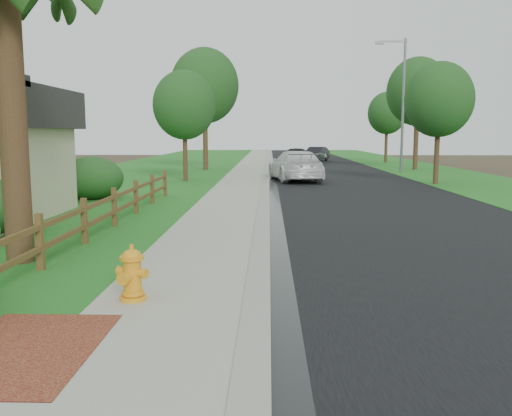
{
  "coord_description": "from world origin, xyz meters",
  "views": [
    {
      "loc": [
        0.57,
        -6.79,
        2.52
      ],
      "look_at": [
        0.28,
        5.62,
        0.83
      ],
      "focal_mm": 38.0,
      "sensor_mm": 36.0,
      "label": 1
    }
  ],
  "objects_px": {
    "white_suv": "(295,166)",
    "fire_hydrant": "(132,275)",
    "dark_car_mid": "(296,156)",
    "ranch_fence": "(101,212)",
    "streetlight": "(401,98)"
  },
  "relations": [
    {
      "from": "white_suv",
      "to": "fire_hydrant",
      "type": "bearing_deg",
      "value": 71.6
    },
    {
      "from": "ranch_fence",
      "to": "streetlight",
      "type": "height_order",
      "value": "streetlight"
    },
    {
      "from": "white_suv",
      "to": "streetlight",
      "type": "bearing_deg",
      "value": -147.1
    },
    {
      "from": "ranch_fence",
      "to": "fire_hydrant",
      "type": "bearing_deg",
      "value": -68.52
    },
    {
      "from": "ranch_fence",
      "to": "white_suv",
      "type": "bearing_deg",
      "value": 71.0
    },
    {
      "from": "white_suv",
      "to": "dark_car_mid",
      "type": "relative_size",
      "value": 1.32
    },
    {
      "from": "fire_hydrant",
      "to": "dark_car_mid",
      "type": "xyz_separation_m",
      "value": [
        4.26,
        38.25,
        0.26
      ]
    },
    {
      "from": "dark_car_mid",
      "to": "white_suv",
      "type": "bearing_deg",
      "value": 76.41
    },
    {
      "from": "white_suv",
      "to": "streetlight",
      "type": "relative_size",
      "value": 0.65
    },
    {
      "from": "ranch_fence",
      "to": "fire_hydrant",
      "type": "height_order",
      "value": "ranch_fence"
    },
    {
      "from": "white_suv",
      "to": "dark_car_mid",
      "type": "height_order",
      "value": "white_suv"
    },
    {
      "from": "dark_car_mid",
      "to": "ranch_fence",
      "type": "bearing_deg",
      "value": 68.14
    },
    {
      "from": "fire_hydrant",
      "to": "streetlight",
      "type": "distance_m",
      "value": 30.54
    },
    {
      "from": "fire_hydrant",
      "to": "white_suv",
      "type": "relative_size",
      "value": 0.15
    },
    {
      "from": "ranch_fence",
      "to": "streetlight",
      "type": "bearing_deg",
      "value": 60.8
    }
  ]
}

